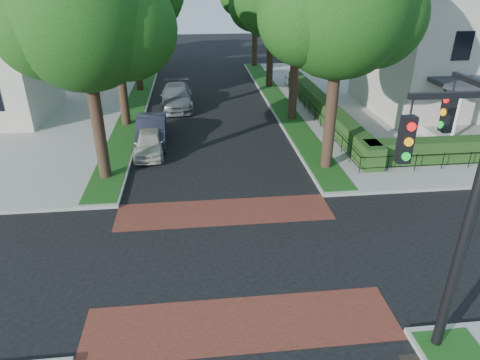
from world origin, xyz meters
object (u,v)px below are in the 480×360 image
Objects in this scene: traffic_signal at (463,190)px; parked_car_front at (149,143)px; parked_car_middle at (152,130)px; parked_car_rear at (177,97)px.

traffic_signal reaches higher than parked_car_front.
parked_car_middle reaches higher than parked_car_front.
parked_car_rear is (1.30, 7.14, 0.03)m from parked_car_middle.
parked_car_rear is at bearing 77.72° from parked_car_middle.
traffic_signal is at bearing -60.62° from parked_car_front.
parked_car_front is 9.05m from parked_car_rear.
parked_car_front is 0.82× the size of parked_car_middle.
parked_car_front is at bearing -91.97° from parked_car_middle.
parked_car_middle is 0.85× the size of parked_car_rear.
parked_car_front is at bearing 120.50° from traffic_signal.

